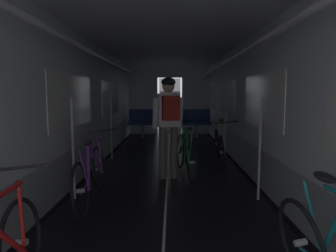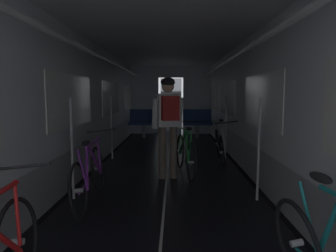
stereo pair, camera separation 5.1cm
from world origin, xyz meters
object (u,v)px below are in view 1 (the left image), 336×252
object	(u,v)px
bench_seat_far_left	(143,121)
bench_seat_far_right	(196,121)
bicycle_silver	(220,145)
bicycle_green_in_aisle	(186,153)
person_cyclist_aisle	(169,117)
bicycle_purple	(91,175)

from	to	relation	value
bench_seat_far_left	bench_seat_far_right	world-z (taller)	same
bench_seat_far_right	bicycle_silver	size ratio (longest dim) A/B	0.58
bench_seat_far_left	bicycle_green_in_aisle	size ratio (longest dim) A/B	0.59
bicycle_silver	person_cyclist_aisle	world-z (taller)	person_cyclist_aisle
bicycle_green_in_aisle	bench_seat_far_left	bearing A→B (deg)	104.76
bicycle_silver	bicycle_purple	xyz separation A→B (m)	(-2.09, -2.36, -0.00)
bench_seat_far_left	bench_seat_far_right	size ratio (longest dim) A/B	1.00
bench_seat_far_right	bicycle_green_in_aisle	distance (m)	4.71
bicycle_purple	bench_seat_far_left	bearing A→B (deg)	89.14
bicycle_silver	bicycle_purple	bearing A→B (deg)	-131.50
bench_seat_far_left	bicycle_silver	bearing A→B (deg)	-62.08
bicycle_silver	bicycle_green_in_aisle	distance (m)	1.19
bench_seat_far_left	bicycle_silver	size ratio (longest dim) A/B	0.58
bench_seat_far_right	bicycle_purple	size ratio (longest dim) A/B	0.58
bench_seat_far_left	bicycle_purple	xyz separation A→B (m)	(-0.09, -6.12, -0.19)
bicycle_silver	person_cyclist_aisle	distance (m)	1.73
bench_seat_far_left	bicycle_silver	world-z (taller)	same
bench_seat_far_right	bench_seat_far_left	bearing A→B (deg)	180.00
bench_seat_far_right	bicycle_silver	xyz separation A→B (m)	(0.19, -3.76, -0.19)
bicycle_silver	person_cyclist_aisle	bearing A→B (deg)	-132.40
bicycle_silver	bicycle_green_in_aisle	world-z (taller)	bicycle_silver
person_cyclist_aisle	bicycle_green_in_aisle	world-z (taller)	person_cyclist_aisle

